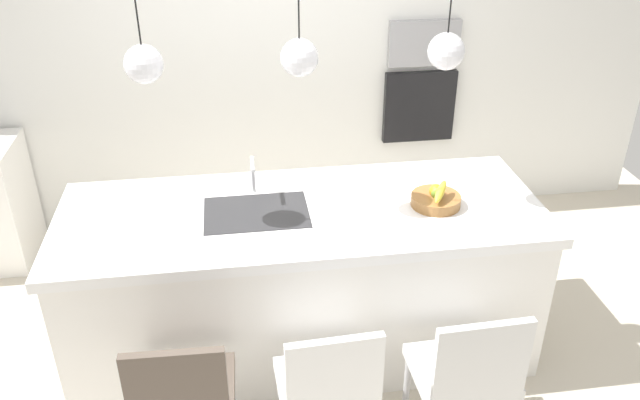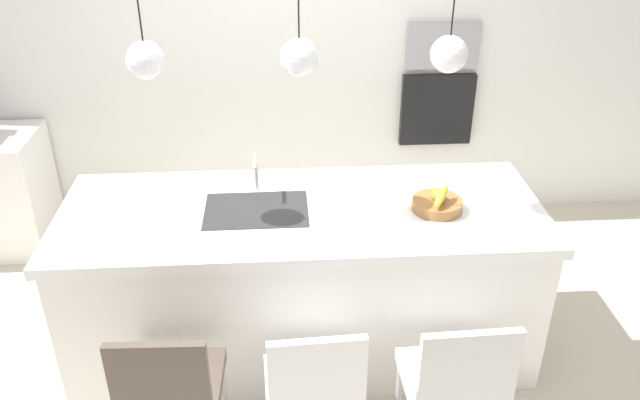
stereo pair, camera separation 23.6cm
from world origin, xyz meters
name	(u,v)px [view 2 (the right image)]	position (x,y,z in m)	size (l,w,h in m)	color
floor	(304,343)	(0.00, 0.00, 0.00)	(6.60, 6.60, 0.00)	beige
back_wall	(292,58)	(0.00, 1.65, 1.30)	(6.00, 0.10, 2.60)	white
kitchen_island	(303,279)	(0.00, 0.00, 0.48)	(2.65, 1.00, 0.95)	white
sink_basin	(256,211)	(-0.25, 0.00, 0.95)	(0.56, 0.40, 0.02)	#2D2D30
faucet	(256,169)	(-0.25, 0.21, 1.10)	(0.02, 0.17, 0.22)	silver
fruit_bowl	(438,203)	(0.73, -0.06, 1.00)	(0.27, 0.27, 0.15)	#9E6B38
microwave	(443,45)	(1.11, 1.58, 1.39)	(0.54, 0.08, 0.34)	#9E9EA3
oven	(437,109)	(1.11, 1.58, 0.89)	(0.56, 0.08, 0.56)	black
chair_near	(170,389)	(-0.64, -0.86, 0.52)	(0.46, 0.48, 0.91)	brown
chair_middle	(315,386)	(0.02, -0.85, 0.49)	(0.48, 0.44, 0.87)	white
chair_far	(457,379)	(0.69, -0.85, 0.49)	(0.49, 0.43, 0.87)	silver
pendant_light_left	(145,60)	(-0.73, 0.00, 1.80)	(0.19, 0.19, 0.79)	silver
pendant_light_center	(299,57)	(0.00, 0.00, 1.80)	(0.19, 0.19, 0.79)	silver
pendant_light_right	(449,54)	(0.73, 0.00, 1.80)	(0.19, 0.19, 0.79)	silver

